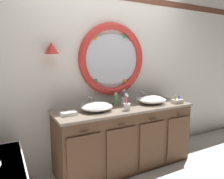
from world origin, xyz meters
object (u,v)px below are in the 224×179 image
object	(u,v)px
sink_basin_right	(152,100)
toothbrush_holder_left	(127,106)
toiletry_basket	(177,101)
folded_hand_towel	(68,114)
toothbrush_holder_right	(124,100)
sink_basin_left	(97,107)
soap_dispenser	(116,100)

from	to	relation	value
sink_basin_right	toothbrush_holder_left	xyz separation A→B (m)	(-0.51, -0.14, -0.00)
toothbrush_holder_left	toiletry_basket	size ratio (longest dim) A/B	1.48
folded_hand_towel	toiletry_basket	bearing A→B (deg)	-5.07
sink_basin_right	toiletry_basket	bearing A→B (deg)	-24.18
sink_basin_right	toothbrush_holder_left	size ratio (longest dim) A/B	1.86
toothbrush_holder_right	sink_basin_right	bearing A→B (deg)	-30.71
sink_basin_right	toiletry_basket	size ratio (longest dim) A/B	2.74
sink_basin_left	folded_hand_towel	bearing A→B (deg)	-177.53
sink_basin_right	sink_basin_left	bearing A→B (deg)	180.00
toothbrush_holder_left	folded_hand_towel	distance (m)	0.72
sink_basin_right	toothbrush_holder_left	world-z (taller)	toothbrush_holder_left
toothbrush_holder_left	toiletry_basket	bearing A→B (deg)	-0.57
sink_basin_left	toothbrush_holder_right	size ratio (longest dim) A/B	1.91
sink_basin_right	toothbrush_holder_left	bearing A→B (deg)	-164.00
sink_basin_left	toothbrush_holder_right	xyz separation A→B (m)	(0.52, 0.20, -0.00)
toiletry_basket	sink_basin_left	bearing A→B (deg)	172.69
sink_basin_left	toothbrush_holder_left	size ratio (longest dim) A/B	1.81
toothbrush_holder_left	toiletry_basket	xyz separation A→B (m)	(0.85, -0.01, -0.02)
toothbrush_holder_right	toiletry_basket	world-z (taller)	toothbrush_holder_right
toothbrush_holder_left	toothbrush_holder_right	size ratio (longest dim) A/B	1.05
sink_basin_right	toothbrush_holder_right	bearing A→B (deg)	149.29
sink_basin_left	toothbrush_holder_left	world-z (taller)	toothbrush_holder_left
toothbrush_holder_left	toothbrush_holder_right	xyz separation A→B (m)	(0.17, 0.35, -0.00)
sink_basin_right	folded_hand_towel	world-z (taller)	sink_basin_right
soap_dispenser	folded_hand_towel	size ratio (longest dim) A/B	0.95
sink_basin_left	soap_dispenser	distance (m)	0.40
sink_basin_right	toiletry_basket	distance (m)	0.38
sink_basin_left	toiletry_basket	distance (m)	1.20
sink_basin_left	toiletry_basket	bearing A→B (deg)	-7.31
folded_hand_towel	toiletry_basket	xyz separation A→B (m)	(1.55, -0.14, 0.01)
sink_basin_left	toiletry_basket	size ratio (longest dim) A/B	2.68
toothbrush_holder_left	toiletry_basket	world-z (taller)	toothbrush_holder_left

